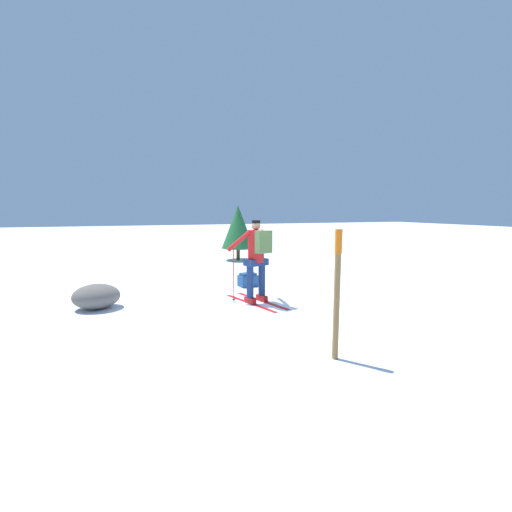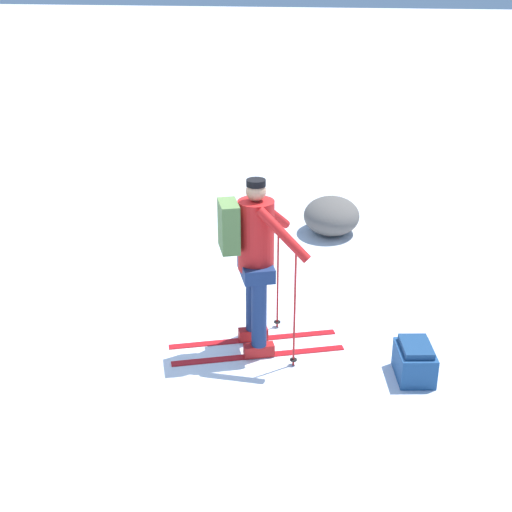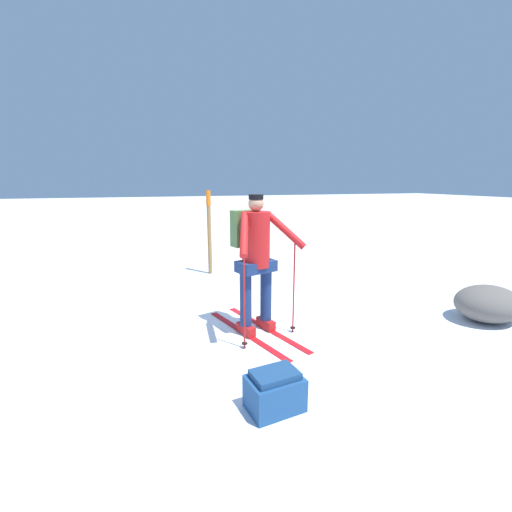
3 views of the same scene
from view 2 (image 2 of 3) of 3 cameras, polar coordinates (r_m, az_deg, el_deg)
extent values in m
plane|color=white|center=(7.51, -3.46, -6.42)|extent=(80.00, 80.00, 0.00)
cube|color=red|center=(7.43, -0.23, -6.68)|extent=(0.61, 1.69, 0.01)
cube|color=red|center=(7.40, -0.23, -6.25)|extent=(0.20, 0.32, 0.12)
cylinder|color=navy|center=(7.19, -0.23, -3.22)|extent=(0.15, 0.15, 0.76)
cube|color=red|center=(7.16, 0.23, -7.97)|extent=(0.61, 1.69, 0.01)
cube|color=red|center=(7.12, 0.24, -7.53)|extent=(0.20, 0.32, 0.12)
cylinder|color=navy|center=(6.91, 0.24, -4.42)|extent=(0.15, 0.15, 0.76)
cube|color=navy|center=(6.88, 0.00, -1.00)|extent=(0.54, 0.42, 0.14)
cylinder|color=red|center=(6.74, 0.00, 1.66)|extent=(0.35, 0.35, 0.69)
sphere|color=tan|center=(6.58, 0.00, 5.22)|extent=(0.19, 0.19, 0.19)
cylinder|color=black|center=(6.56, 0.00, 5.89)|extent=(0.18, 0.18, 0.06)
cube|color=#4C6B38|center=(6.66, -2.19, 2.39)|extent=(0.37, 0.26, 0.47)
cylinder|color=red|center=(7.38, 1.76, -1.49)|extent=(0.02, 0.02, 1.24)
cylinder|color=black|center=(7.64, 1.71, -5.29)|extent=(0.07, 0.07, 0.01)
cylinder|color=red|center=(7.01, 1.13, 3.56)|extent=(0.49, 0.40, 0.47)
cylinder|color=red|center=(6.72, 3.11, -4.23)|extent=(0.02, 0.02, 1.24)
cylinder|color=black|center=(7.00, 3.01, -8.28)|extent=(0.07, 0.07, 0.01)
cylinder|color=red|center=(6.45, 2.21, 1.69)|extent=(0.25, 0.54, 0.47)
cube|color=navy|center=(6.94, 12.56, -8.36)|extent=(0.51, 0.39, 0.30)
cube|color=navy|center=(6.85, 12.69, -7.10)|extent=(0.42, 0.32, 0.06)
ellipsoid|color=#5B5651|center=(10.06, 6.06, 3.23)|extent=(0.92, 0.78, 0.51)
camera|label=1|loc=(11.67, -34.49, 11.07)|focal=24.00mm
camera|label=3|loc=(6.14, 38.35, 1.15)|focal=24.00mm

